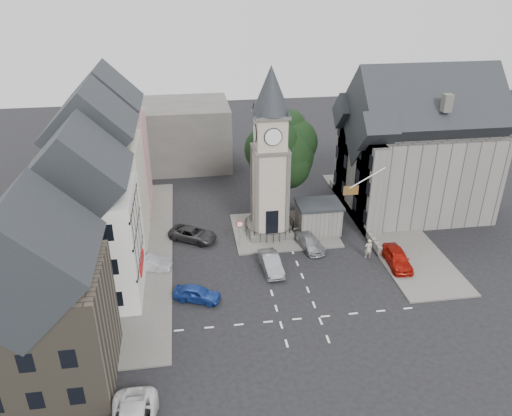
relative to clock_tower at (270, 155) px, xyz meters
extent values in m
plane|color=black|center=(0.00, -7.99, -8.12)|extent=(120.00, 120.00, 0.00)
cube|color=#595651|center=(-12.50, -1.99, -8.05)|extent=(6.00, 30.00, 0.14)
cube|color=#595651|center=(12.00, 0.01, -8.05)|extent=(6.00, 26.00, 0.14)
cube|color=#595651|center=(1.50, 0.01, -8.04)|extent=(10.00, 8.00, 0.16)
cube|color=silver|center=(0.00, -13.49, -8.12)|extent=(20.00, 8.00, 0.01)
cube|color=#4C4944|center=(0.00, 0.01, -7.77)|extent=(4.20, 4.20, 0.70)
torus|color=black|center=(0.00, 0.01, -7.04)|extent=(4.86, 4.86, 0.06)
cube|color=#AB9B8A|center=(0.00, 0.01, -3.42)|extent=(3.00, 3.00, 8.00)
cube|color=black|center=(0.00, -1.44, -6.22)|extent=(1.20, 0.25, 2.40)
cube|color=#4C4944|center=(0.00, 0.01, 0.58)|extent=(3.30, 3.30, 0.25)
cube|color=#AB9B8A|center=(0.00, 0.01, 2.18)|extent=(2.70, 2.70, 3.20)
cylinder|color=white|center=(0.00, -1.39, 2.18)|extent=(1.50, 0.12, 1.50)
cube|color=#4C4944|center=(0.00, 0.01, 3.78)|extent=(3.10, 3.10, 0.30)
cone|color=black|center=(0.00, 0.01, 6.03)|extent=(3.40, 3.40, 4.20)
cube|color=slate|center=(4.80, -0.49, -6.72)|extent=(4.00, 3.00, 2.80)
cube|color=black|center=(4.80, -0.49, -5.17)|extent=(4.30, 3.30, 0.25)
cylinder|color=black|center=(2.00, 5.01, -5.92)|extent=(0.70, 0.70, 4.40)
cylinder|color=black|center=(-3.20, -2.49, -6.87)|extent=(0.10, 0.10, 2.50)
cone|color=#A50C0C|center=(-3.20, -2.59, -5.62)|extent=(0.70, 0.06, 0.70)
cone|color=white|center=(-3.20, -2.61, -5.62)|extent=(0.54, 0.04, 0.54)
cube|color=#CC8C98|center=(-15.50, 8.01, -3.12)|extent=(7.50, 7.00, 10.00)
cube|color=beige|center=(-15.50, 0.01, -3.12)|extent=(7.50, 7.00, 10.00)
cube|color=silver|center=(-15.50, -7.99, -3.62)|extent=(7.50, 7.00, 9.00)
cube|color=#4B4538|center=(-17.00, -16.99, -4.12)|extent=(8.00, 7.00, 8.00)
cube|color=#4C4944|center=(-12.00, 20.01, -4.12)|extent=(20.00, 10.00, 8.00)
cube|color=slate|center=(16.00, 3.01, -3.62)|extent=(14.00, 10.00, 9.00)
cube|color=slate|center=(9.80, -0.49, -3.62)|extent=(1.60, 4.40, 9.00)
cube|color=slate|center=(9.80, 6.51, -3.62)|extent=(1.60, 4.40, 9.00)
cube|color=slate|center=(9.20, 2.01, -7.67)|extent=(0.40, 16.00, 0.90)
cylinder|color=white|center=(8.00, -3.99, -1.12)|extent=(3.17, 0.10, 1.89)
plane|color=#B21414|center=(6.60, -3.99, -2.22)|extent=(1.40, 0.00, 1.40)
imported|color=navy|center=(-7.50, -10.05, -7.48)|extent=(4.03, 2.79, 1.27)
imported|color=#B3B6BB|center=(-11.50, -5.00, -7.47)|extent=(4.16, 2.24, 1.30)
imported|color=#2B2B2D|center=(-7.50, -0.49, -7.48)|extent=(5.09, 4.17, 1.29)
imported|color=gray|center=(-1.00, -6.65, -7.43)|extent=(1.81, 4.31, 1.39)
imported|color=gray|center=(3.20, -3.49, -7.51)|extent=(2.57, 4.48, 1.22)
imported|color=#9A1108|center=(10.10, -7.57, -7.37)|extent=(2.05, 4.53, 1.51)
imported|color=#B6AD97|center=(8.01, -5.99, -7.17)|extent=(0.72, 0.50, 1.90)
camera|label=1|loc=(-7.60, -42.50, 16.11)|focal=35.00mm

